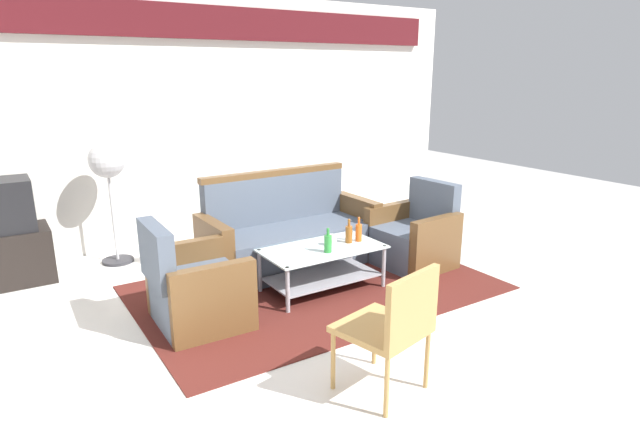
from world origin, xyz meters
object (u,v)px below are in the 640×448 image
at_px(armchair_left, 195,290).
at_px(pedestal_fan, 108,167).
at_px(coffee_table, 322,262).
at_px(bottle_brown, 349,234).
at_px(bottle_green, 328,243).
at_px(armchair_right, 414,238).
at_px(tv_stand, 5,258).
at_px(bottle_orange, 359,232).
at_px(cup, 332,240).
at_px(couch, 289,237).
at_px(wicker_chair, 394,322).

relative_size(armchair_left, pedestal_fan, 0.67).
distance_m(armchair_left, coffee_table, 1.21).
relative_size(bottle_brown, pedestal_fan, 0.18).
height_order(bottle_green, pedestal_fan, pedestal_fan).
height_order(armchair_right, tv_stand, armchair_right).
distance_m(bottle_orange, cup, 0.28).
xyz_separation_m(armchair_right, pedestal_fan, (-2.58, 1.75, 0.73)).
height_order(bottle_brown, cup, bottle_brown).
bearing_deg(armchair_left, bottle_orange, 91.38).
xyz_separation_m(couch, coffee_table, (-0.05, -0.71, -0.04)).
bearing_deg(bottle_orange, bottle_green, -165.37).
distance_m(tv_stand, wicker_chair, 3.86).
bearing_deg(bottle_green, cup, 44.92).
distance_m(cup, wicker_chair, 1.74).
relative_size(armchair_right, bottle_brown, 3.75).
bearing_deg(bottle_orange, pedestal_fan, 135.17).
relative_size(bottle_brown, cup, 2.27).
xyz_separation_m(bottle_green, bottle_brown, (0.31, 0.12, 0.00)).
relative_size(armchair_left, bottle_orange, 3.66).
bearing_deg(wicker_chair, armchair_right, 31.08).
height_order(couch, bottle_green, couch).
distance_m(coffee_table, bottle_brown, 0.37).
xyz_separation_m(armchair_right, bottle_orange, (-0.76, -0.06, 0.21)).
bearing_deg(coffee_table, bottle_orange, -2.57).
bearing_deg(couch, armchair_left, 28.94).
bearing_deg(bottle_brown, cup, 174.89).
relative_size(coffee_table, pedestal_fan, 0.87).
bearing_deg(bottle_orange, cup, 174.25).
bearing_deg(bottle_orange, armchair_right, 4.81).
xyz_separation_m(couch, bottle_green, (-0.07, -0.83, 0.18)).
distance_m(bottle_orange, bottle_brown, 0.10).
height_order(pedestal_fan, wicker_chair, pedestal_fan).
distance_m(couch, wicker_chair, 2.39).
bearing_deg(bottle_green, bottle_brown, 21.15).
xyz_separation_m(bottle_green, pedestal_fan, (-1.40, 1.92, 0.52)).
height_order(armchair_right, bottle_brown, armchair_right).
bearing_deg(bottle_brown, armchair_left, -179.26).
distance_m(couch, pedestal_fan, 1.96).
distance_m(couch, armchair_right, 1.29).
bearing_deg(cup, armchair_right, 1.98).
distance_m(bottle_orange, tv_stand, 3.34).
bearing_deg(coffee_table, wicker_chair, -108.12).
height_order(tv_stand, pedestal_fan, pedestal_fan).
bearing_deg(cup, wicker_chair, -111.58).
xyz_separation_m(cup, tv_stand, (-2.55, 1.73, -0.20)).
bearing_deg(pedestal_fan, wicker_chair, -75.19).
xyz_separation_m(couch, bottle_brown, (0.24, -0.71, 0.18)).
relative_size(bottle_green, tv_stand, 0.28).
bearing_deg(tv_stand, bottle_green, -37.75).
height_order(armchair_right, bottle_orange, armchair_right).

